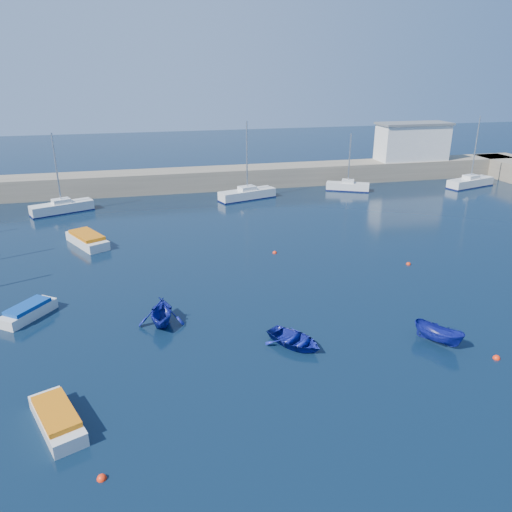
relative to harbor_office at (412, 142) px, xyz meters
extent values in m
plane|color=black|center=(-30.00, -46.00, -5.10)|extent=(220.00, 220.00, 0.00)
cube|color=#7A705D|center=(-30.00, 0.00, -3.80)|extent=(96.00, 4.50, 2.60)
cube|color=silver|center=(0.00, 0.00, 0.00)|extent=(10.00, 4.00, 5.00)
cube|color=silver|center=(-47.53, -8.05, -4.53)|extent=(6.88, 4.30, 1.14)
cylinder|color=#B7BABC|center=(-47.53, -8.05, -0.13)|extent=(0.17, 0.17, 7.68)
cube|color=silver|center=(-26.01, -6.93, -4.52)|extent=(7.43, 4.06, 1.15)
cylinder|color=#B7BABC|center=(-26.01, -6.93, 0.17)|extent=(0.17, 0.17, 8.23)
cube|color=silver|center=(-12.13, -5.62, -4.58)|extent=(5.65, 3.84, 1.04)
cylinder|color=#B7BABC|center=(-12.13, -5.62, -0.88)|extent=(0.16, 0.16, 6.36)
cube|color=silver|center=(4.96, -7.53, -4.52)|extent=(7.41, 3.95, 1.15)
cylinder|color=#B7BABC|center=(4.96, -7.53, 0.16)|extent=(0.17, 0.17, 8.21)
cube|color=silver|center=(-43.55, -45.53, -4.75)|extent=(2.99, 4.49, 0.69)
cube|color=orange|center=(-43.55, -45.53, -4.28)|extent=(2.52, 3.48, 0.26)
cube|color=silver|center=(-46.73, -33.88, -4.76)|extent=(3.36, 3.87, 0.68)
cube|color=navy|center=(-46.73, -33.88, -4.29)|extent=(2.73, 3.06, 0.25)
cube|color=silver|center=(-44.00, -19.95, -4.69)|extent=(4.19, 5.70, 0.82)
cube|color=orange|center=(-44.00, -19.95, -4.13)|extent=(3.48, 4.45, 0.30)
imported|color=navy|center=(-30.86, -41.31, -4.73)|extent=(4.14, 4.40, 0.74)
imported|color=navy|center=(-38.30, -36.86, -4.21)|extent=(3.36, 3.75, 1.78)
imported|color=navy|center=(-22.53, -43.09, -4.51)|extent=(2.60, 3.22, 1.19)
sphere|color=#FF2C0D|center=(-41.47, -49.23, -5.10)|extent=(0.40, 0.40, 0.40)
sphere|color=red|center=(-17.73, -31.28, -5.10)|extent=(0.40, 0.40, 0.40)
sphere|color=#FF2C0D|center=(-27.81, -26.05, -5.10)|extent=(0.37, 0.37, 0.37)
sphere|color=#FF2C0D|center=(-20.21, -45.35, -5.10)|extent=(0.42, 0.42, 0.42)
camera|label=1|loc=(-39.09, -65.68, 10.35)|focal=35.00mm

